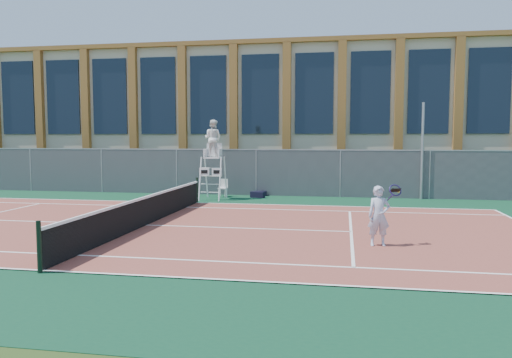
% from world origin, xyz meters
% --- Properties ---
extents(ground, '(120.00, 120.00, 0.00)m').
position_xyz_m(ground, '(0.00, 0.00, 0.00)').
color(ground, '#233814').
extents(apron, '(36.00, 20.00, 0.01)m').
position_xyz_m(apron, '(0.00, 1.00, 0.01)').
color(apron, '#0C3923').
rests_on(apron, ground).
extents(tennis_court, '(23.77, 10.97, 0.02)m').
position_xyz_m(tennis_court, '(0.00, 0.00, 0.02)').
color(tennis_court, brown).
rests_on(tennis_court, apron).
extents(tennis_net, '(0.10, 11.30, 1.10)m').
position_xyz_m(tennis_net, '(0.00, 0.00, 0.54)').
color(tennis_net, black).
rests_on(tennis_net, ground).
extents(fence, '(40.00, 0.06, 2.20)m').
position_xyz_m(fence, '(0.00, 8.80, 1.10)').
color(fence, '#595E60').
rests_on(fence, ground).
extents(hedge, '(40.00, 1.40, 2.20)m').
position_xyz_m(hedge, '(0.00, 10.00, 1.10)').
color(hedge, black).
rests_on(hedge, ground).
extents(building, '(45.00, 10.60, 8.22)m').
position_xyz_m(building, '(0.00, 17.95, 4.15)').
color(building, beige).
rests_on(building, ground).
extents(steel_pole, '(0.12, 0.12, 4.37)m').
position_xyz_m(steel_pole, '(9.63, 8.70, 2.19)').
color(steel_pole, '#9EA0A5').
rests_on(steel_pole, ground).
extents(umpire_chair, '(1.02, 1.56, 3.64)m').
position_xyz_m(umpire_chair, '(0.33, 7.05, 2.66)').
color(umpire_chair, white).
rests_on(umpire_chair, ground).
extents(plastic_chair, '(0.42, 0.42, 0.84)m').
position_xyz_m(plastic_chair, '(0.56, 8.01, 0.50)').
color(plastic_chair, silver).
rests_on(plastic_chair, apron).
extents(sports_bag_near, '(0.70, 0.42, 0.28)m').
position_xyz_m(sports_bag_near, '(2.23, 7.87, 0.15)').
color(sports_bag_near, black).
rests_on(sports_bag_near, apron).
extents(sports_bag_far, '(0.63, 0.35, 0.24)m').
position_xyz_m(sports_bag_far, '(2.25, 8.60, 0.13)').
color(sports_bag_far, black).
rests_on(sports_bag_far, apron).
extents(tennis_player, '(0.91, 0.64, 1.57)m').
position_xyz_m(tennis_player, '(7.07, -1.80, 0.81)').
color(tennis_player, '#AEB5D1').
rests_on(tennis_player, tennis_court).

